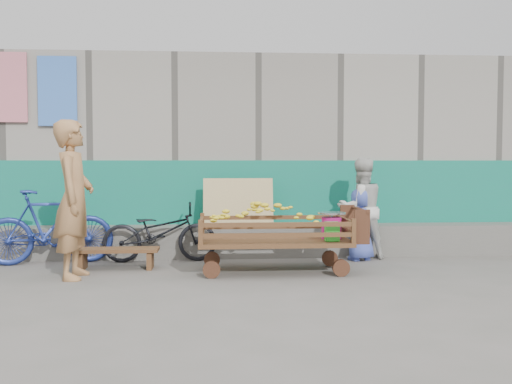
{
  "coord_description": "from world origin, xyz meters",
  "views": [
    {
      "loc": [
        -0.01,
        -5.91,
        1.37
      ],
      "look_at": [
        0.48,
        1.2,
        1.0
      ],
      "focal_mm": 40.0,
      "sensor_mm": 36.0,
      "label": 1
    }
  ],
  "objects": [
    {
      "name": "woman",
      "position": [
        2.03,
        2.02,
        0.72
      ],
      "size": [
        0.8,
        0.68,
        1.44
      ],
      "primitive_type": "imported",
      "rotation": [
        0.0,
        0.0,
        3.36
      ],
      "color": "silver",
      "rests_on": "ground"
    },
    {
      "name": "bench",
      "position": [
        -1.3,
        1.46,
        0.2
      ],
      "size": [
        1.07,
        0.32,
        0.27
      ],
      "color": "#4F3420",
      "rests_on": "ground"
    },
    {
      "name": "bicycle_dark",
      "position": [
        -0.79,
        1.97,
        0.41
      ],
      "size": [
        1.59,
        0.64,
        0.82
      ],
      "primitive_type": "imported",
      "rotation": [
        0.0,
        0.0,
        1.63
      ],
      "color": "black",
      "rests_on": "ground"
    },
    {
      "name": "bicycle_blue",
      "position": [
        -2.26,
        1.89,
        0.5
      ],
      "size": [
        1.73,
        0.8,
        1.0
      ],
      "primitive_type": "imported",
      "rotation": [
        0.0,
        0.0,
        1.78
      ],
      "color": "navy",
      "rests_on": "ground"
    },
    {
      "name": "ground",
      "position": [
        0.0,
        0.0,
        0.0
      ],
      "size": [
        80.0,
        80.0,
        0.0
      ],
      "primitive_type": "plane",
      "color": "#5B5952",
      "rests_on": "ground"
    },
    {
      "name": "banana_cart",
      "position": [
        0.67,
        1.13,
        0.59
      ],
      "size": [
        2.04,
        0.93,
        0.87
      ],
      "color": "#4F3420",
      "rests_on": "ground"
    },
    {
      "name": "vendor_man",
      "position": [
        -1.69,
        0.93,
        0.94
      ],
      "size": [
        0.45,
        0.69,
        1.87
      ],
      "primitive_type": "imported",
      "rotation": [
        0.0,
        0.0,
        1.58
      ],
      "color": "#A47346",
      "rests_on": "ground"
    },
    {
      "name": "child",
      "position": [
        2.0,
        1.89,
        0.51
      ],
      "size": [
        0.58,
        0.48,
        1.01
      ],
      "primitive_type": "imported",
      "rotation": [
        0.0,
        0.0,
        3.51
      ],
      "color": "#4356B5",
      "rests_on": "ground"
    },
    {
      "name": "building_wall",
      "position": [
        -0.0,
        4.05,
        1.47
      ],
      "size": [
        12.0,
        3.5,
        3.0
      ],
      "color": "gray",
      "rests_on": "ground"
    }
  ]
}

